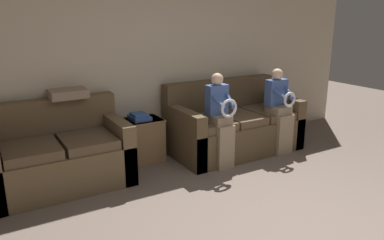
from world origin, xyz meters
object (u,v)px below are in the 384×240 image
Objects in this scene: child_left_seated at (221,117)px; child_right_seated at (280,108)px; couch_main at (233,127)px; book_stack at (139,117)px; throw_pillow at (67,93)px; couch_side at (59,156)px; side_shelf at (140,140)px.

child_left_seated is 1.01× the size of child_right_seated.
couch_main reaches higher than book_stack.
book_stack is 0.68× the size of throw_pillow.
child_left_seated is at bearing -39.56° from book_stack.
side_shelf is at bearing 10.33° from couch_side.
child_left_seated is at bearing -39.34° from side_shelf.
side_shelf is (-1.35, 0.27, -0.05)m from couch_main.
book_stack is 0.97m from throw_pillow.
child_right_seated is (0.51, -0.42, 0.31)m from couch_main.
couch_side is 1.27× the size of child_left_seated.
child_left_seated reaches higher than couch_main.
couch_main is at bearing -9.61° from throw_pillow.
throw_pillow is at bearing 173.10° from book_stack.
child_left_seated is 1.08m from book_stack.
child_right_seated is 4.14× the size of book_stack.
couch_main is at bearing -1.60° from couch_side.
child_left_seated reaches higher than couch_side.
throw_pillow is at bearing 163.79° from child_right_seated.
side_shelf is at bearing 159.73° from child_right_seated.
couch_main is 0.73m from child_right_seated.
book_stack is at bearing -6.90° from throw_pillow.
side_shelf is at bearing -156.92° from book_stack.
couch_main is 1.54× the size of child_right_seated.
book_stack is (1.10, 0.20, 0.28)m from couch_side.
side_shelf is 1.14m from throw_pillow.
throw_pillow reaches higher than couch_side.
couch_side is 3.01m from child_right_seated.
child_left_seated is 2.85× the size of throw_pillow.
couch_main is 1.52× the size of child_left_seated.
book_stack is (-1.34, 0.27, 0.27)m from couch_main.
child_right_seated reaches higher than side_shelf.
child_left_seated is 2.04× the size of side_shelf.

